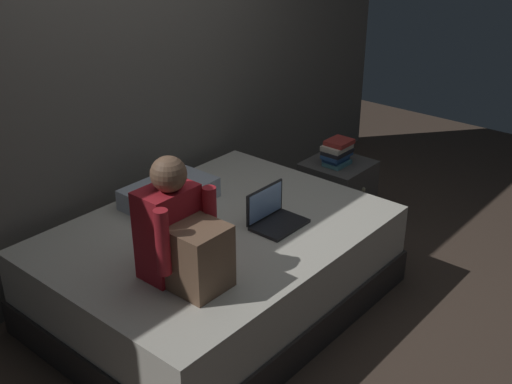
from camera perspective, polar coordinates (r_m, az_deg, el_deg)
The scene contains 8 objects.
ground_plane at distance 3.96m, azimuth 1.79°, elevation -10.40°, with size 8.00×8.00×0.00m, color #47382D.
wall_back at distance 4.17m, azimuth -11.19°, elevation 11.58°, with size 5.60×0.10×2.70m, color slate.
bed at distance 3.85m, azimuth -3.54°, elevation -6.82°, with size 2.00×1.50×0.54m.
nightstand at distance 4.75m, azimuth 7.29°, elevation -0.31°, with size 0.44×0.46×0.53m.
person_sitting at distance 3.15m, azimuth -6.83°, elevation -3.90°, with size 0.39×0.44×0.66m.
laptop at distance 3.73m, azimuth 1.59°, elevation -2.15°, with size 0.32×0.23×0.22m.
pillow at distance 4.01m, azimuth -7.82°, elevation -0.14°, with size 0.56×0.36×0.13m, color silver.
book_stack at distance 4.57m, azimuth 7.35°, elevation 3.60°, with size 0.23×0.16×0.18m.
Camera 1 is at (-2.52, -1.98, 2.34)m, focal length 44.30 mm.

